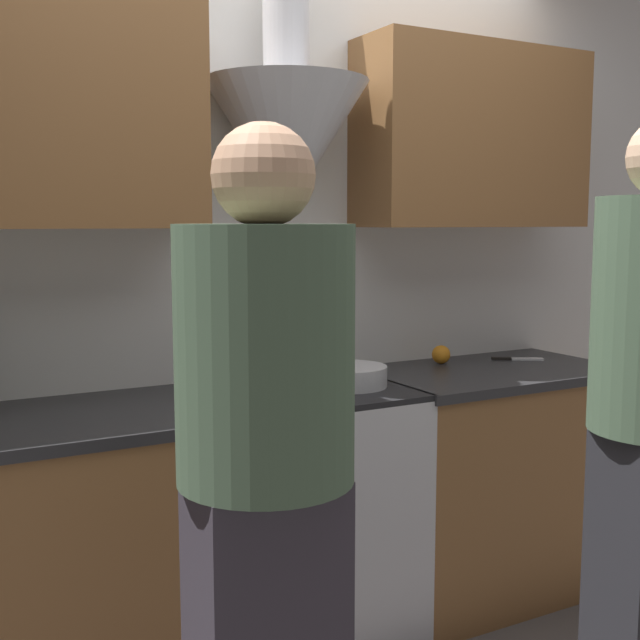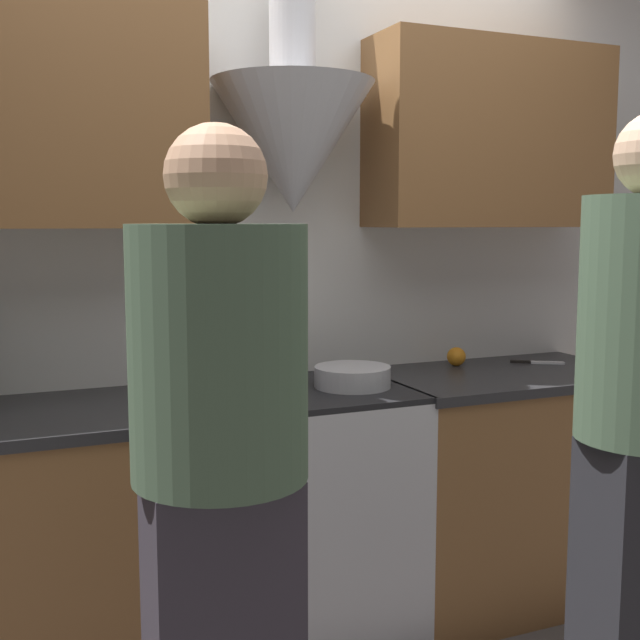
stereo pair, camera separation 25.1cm
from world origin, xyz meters
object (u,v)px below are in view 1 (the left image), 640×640
at_px(orange_fruit, 441,354).
at_px(person_foreground_left, 266,490).
at_px(stock_pot, 268,374).
at_px(mixing_bowl, 349,376).
at_px(stove_range, 306,513).

xyz_separation_m(orange_fruit, person_foreground_left, (-1.29, -1.11, -0.02)).
distance_m(stock_pot, orange_fruit, 0.88).
relative_size(stock_pot, person_foreground_left, 0.13).
xyz_separation_m(stock_pot, person_foreground_left, (-0.43, -0.92, -0.05)).
bearing_deg(orange_fruit, mixing_bowl, -159.39).
bearing_deg(person_foreground_left, stove_range, 58.11).
distance_m(stock_pot, person_foreground_left, 1.02).
bearing_deg(stove_range, orange_fruit, 13.84).
distance_m(stock_pot, mixing_bowl, 0.31).
xyz_separation_m(stove_range, stock_pot, (-0.15, -0.02, 0.51)).
height_order(stove_range, orange_fruit, orange_fruit).
distance_m(stove_range, orange_fruit, 0.88).
height_order(stove_range, mixing_bowl, mixing_bowl).
height_order(mixing_bowl, orange_fruit, orange_fruit).
xyz_separation_m(stock_pot, mixing_bowl, (0.30, -0.02, -0.03)).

